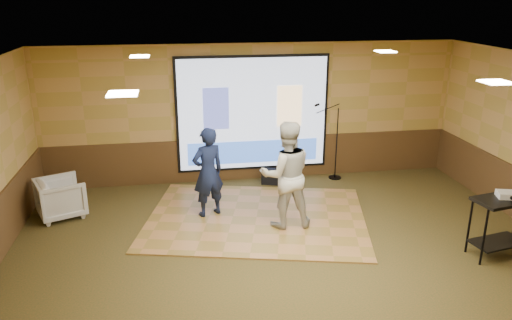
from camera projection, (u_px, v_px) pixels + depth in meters
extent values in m
plane|color=#2A3417|center=(287.00, 253.00, 8.04)|extent=(9.00, 9.00, 0.00)
cube|color=tan|center=(252.00, 113.00, 10.83)|extent=(9.00, 0.04, 3.00)
cube|color=tan|center=(379.00, 299.00, 4.29)|extent=(9.00, 0.04, 3.00)
cube|color=silver|center=(291.00, 66.00, 7.08)|extent=(9.00, 7.00, 0.04)
cube|color=#4C3519|center=(253.00, 158.00, 11.14)|extent=(9.00, 0.04, 0.95)
cube|color=black|center=(253.00, 114.00, 10.79)|extent=(3.32, 0.03, 2.52)
cube|color=#ADBCDB|center=(253.00, 114.00, 10.76)|extent=(3.20, 0.02, 2.40)
cube|color=#424B92|center=(216.00, 109.00, 10.57)|extent=(0.55, 0.01, 0.90)
cube|color=#FFD293|center=(289.00, 106.00, 10.82)|extent=(0.55, 0.01, 0.90)
cube|color=blue|center=(253.00, 152.00, 11.02)|extent=(2.88, 0.01, 0.50)
cube|color=#FDE3BE|center=(140.00, 56.00, 8.44)|extent=(0.32, 0.32, 0.02)
cube|color=#FDE3BE|center=(385.00, 51.00, 9.11)|extent=(0.32, 0.32, 0.02)
cube|color=#FDE3BE|center=(123.00, 94.00, 5.35)|extent=(0.32, 0.32, 0.02)
cube|color=#FDE3BE|center=(496.00, 82.00, 6.03)|extent=(0.32, 0.32, 0.02)
cube|color=#A8723D|center=(257.00, 218.00, 9.29)|extent=(4.59, 3.89, 0.03)
imported|color=#131C3C|center=(208.00, 172.00, 9.13)|extent=(0.72, 0.61, 1.69)
imported|color=beige|center=(286.00, 175.00, 8.67)|extent=(0.94, 0.73, 1.92)
cylinder|color=black|center=(484.00, 237.00, 7.57)|extent=(0.04, 0.04, 0.95)
cylinder|color=black|center=(469.00, 225.00, 7.94)|extent=(0.04, 0.04, 0.95)
cube|color=black|center=(505.00, 200.00, 7.65)|extent=(0.95, 0.50, 0.05)
cube|color=black|center=(498.00, 242.00, 7.89)|extent=(0.85, 0.45, 0.03)
cube|color=silver|center=(507.00, 195.00, 7.66)|extent=(0.33, 0.30, 0.09)
cylinder|color=black|center=(335.00, 177.00, 11.30)|extent=(0.28, 0.28, 0.02)
cylinder|color=black|center=(337.00, 144.00, 11.05)|extent=(0.02, 0.02, 1.62)
cylinder|color=black|center=(328.00, 108.00, 10.75)|extent=(0.51, 0.02, 0.20)
cylinder|color=black|center=(317.00, 105.00, 10.68)|extent=(0.12, 0.05, 0.08)
imported|color=gray|center=(61.00, 198.00, 9.27)|extent=(1.06, 1.05, 0.74)
cube|color=black|center=(273.00, 177.00, 10.97)|extent=(0.55, 0.45, 0.30)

